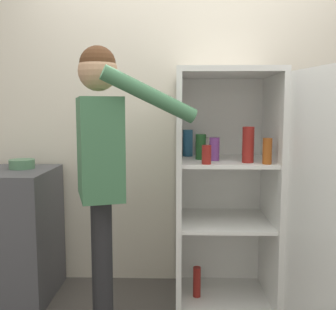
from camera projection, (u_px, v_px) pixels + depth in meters
name	position (u px, v px, depth m)	size (l,w,h in m)	color
wall_back	(187.00, 120.00, 3.05)	(7.00, 0.06, 2.55)	beige
refrigerator	(241.00, 191.00, 2.63)	(0.88, 1.30, 1.62)	white
person	(101.00, 152.00, 2.34)	(0.76, 0.54, 1.73)	#262628
counter	(0.00, 234.00, 2.83)	(0.76, 0.62, 0.93)	#4C4C51
bowl	(22.00, 164.00, 2.84)	(0.18, 0.18, 0.07)	#517F5B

